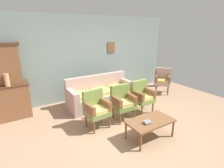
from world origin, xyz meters
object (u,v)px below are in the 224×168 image
Objects in this scene: wingback_chair_by_fireplace at (163,79)px; coffee_table at (150,122)px; book_stack_on_table at (147,122)px; floor_vase_by_wall at (157,78)px; armchair_near_couch_end at (96,108)px; armchair_row_middle at (142,95)px; vase_on_cabinet at (7,80)px; floral_couch at (101,95)px; side_cabinet at (6,102)px; armchair_near_cabinet at (123,101)px.

coffee_table is at bearing -141.97° from wingback_chair_by_fireplace.
floor_vase_by_wall is at bearing 41.15° from book_stack_on_table.
armchair_near_couch_end is 1.45m from armchair_row_middle.
book_stack_on_table is (2.31, -2.49, -0.64)m from vase_on_cabinet.
armchair_row_middle reaches higher than coffee_table.
vase_on_cabinet is 2.55m from floral_couch.
vase_on_cabinet reaches higher than armchair_row_middle.
coffee_table is at bearing 19.37° from book_stack_on_table.
wingback_chair_by_fireplace is 0.90× the size of coffee_table.
side_cabinet is 1.16× the size of coffee_table.
floor_vase_by_wall is (0.39, 0.64, -0.14)m from wingback_chair_by_fireplace.
armchair_near_cabinet reaches higher than coffee_table.
floor_vase_by_wall is at bearing 58.47° from wingback_chair_by_fireplace.
vase_on_cabinet is 4.93m from wingback_chair_by_fireplace.
armchair_row_middle is at bearing 57.04° from coffee_table.
floral_couch is at bearing 56.64° from armchair_near_couch_end.
armchair_near_cabinet is 0.90× the size of coffee_table.
floor_vase_by_wall reaches higher than coffee_table.
armchair_row_middle is at bearing -54.43° from floral_couch.
side_cabinet is 0.65m from vase_on_cabinet.
floor_vase_by_wall is (2.85, 0.42, 0.03)m from floral_couch.
vase_on_cabinet reaches higher than armchair_near_couch_end.
wingback_chair_by_fireplace is 5.83× the size of book_stack_on_table.
side_cabinet is 7.48× the size of book_stack_on_table.
book_stack_on_table is (-0.83, -1.11, -0.05)m from armchair_row_middle.
floor_vase_by_wall is (2.10, 1.46, -0.14)m from armchair_row_middle.
coffee_table is at bearing -53.16° from armchair_near_couch_end.
armchair_near_cabinet is 0.70m from armchair_row_middle.
floral_couch is (2.50, -0.52, -0.14)m from side_cabinet.
side_cabinet reaches higher than armchair_row_middle.
vase_on_cabinet reaches higher than armchair_near_cabinet.
armchair_near_cabinet is (0.05, -1.09, 0.17)m from floral_couch.
wingback_chair_by_fireplace is at bearing -8.50° from side_cabinet.
wingback_chair_by_fireplace is 3.04m from coffee_table.
side_cabinet is 1.28× the size of wingback_chair_by_fireplace.
armchair_near_cabinet is 3.18m from floor_vase_by_wall.
armchair_near_cabinet is (2.45, -1.42, -0.59)m from vase_on_cabinet.
side_cabinet reaches higher than wingback_chair_by_fireplace.
wingback_chair_by_fireplace is (3.16, 0.85, 0.00)m from armchair_near_couch_end.
floor_vase_by_wall is at bearing 42.04° from coffee_table.
coffee_table is 3.76m from floor_vase_by_wall.
armchair_near_couch_end is 1.00× the size of armchair_row_middle.
coffee_table is at bearing -44.69° from vase_on_cabinet.
wingback_chair_by_fireplace is (4.86, -0.56, -0.59)m from vase_on_cabinet.
side_cabinet reaches higher than armchair_near_cabinet.
floral_couch is 13.27× the size of book_stack_on_table.
wingback_chair_by_fireplace is at bearing 15.08° from armchair_near_couch_end.
floral_couch and armchair_near_couch_end have the same top height.
book_stack_on_table is (-0.09, -2.15, 0.13)m from floral_couch.
armchair_near_cabinet is 1.26× the size of floor_vase_by_wall.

